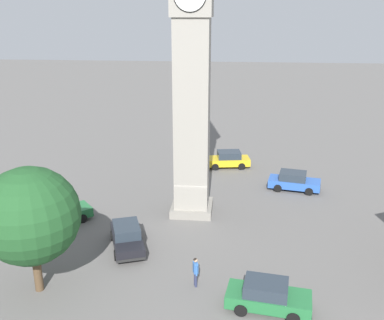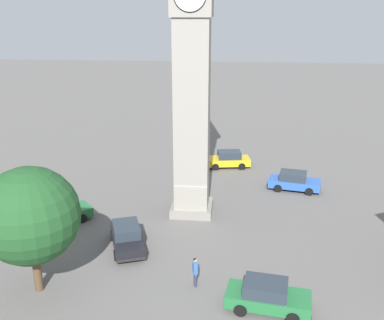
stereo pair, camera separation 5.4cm
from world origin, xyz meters
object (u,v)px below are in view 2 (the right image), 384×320
Objects in this scene: pedestrian at (195,269)px; tree at (30,216)px; car_white_side at (127,237)px; car_red_corner at (294,181)px; car_blue_kerb at (228,159)px; car_black_far at (60,213)px; clock_tower at (192,13)px; car_silver_kerb at (267,296)px.

tree is (-8.15, -1.13, 3.29)m from pedestrian.
car_white_side is 5.80m from pedestrian.
car_blue_kerb is at bearing 137.33° from car_red_corner.
tree is (1.80, -7.55, 3.54)m from car_black_far.
clock_tower is 17.55m from car_silver_kerb.
pedestrian is 0.25× the size of tree.
car_silver_kerb is 0.97× the size of car_white_side.
car_blue_kerb is 0.64× the size of tree.
car_white_side is (-11.38, -10.49, 0.00)m from car_red_corner.
tree is (-11.84, 0.46, 3.54)m from car_silver_kerb.
car_blue_kerb is 16.98m from car_black_far.
car_silver_kerb is 4.02m from pedestrian.
clock_tower is 14.61m from car_white_side.
pedestrian reaches higher than car_red_corner.
car_blue_kerb is 1.02× the size of car_black_far.
clock_tower is 16.60m from car_blue_kerb.
car_blue_kerb is 0.98× the size of car_white_side.
clock_tower is 5.54× the size of car_black_far.
car_blue_kerb is 7.48m from car_red_corner.
tree reaches higher than car_black_far.
car_red_corner is 0.98× the size of car_white_side.
car_silver_kerb is 1.02× the size of car_black_far.
car_silver_kerb is at bearing -32.02° from car_white_side.
clock_tower is at bearing -148.11° from car_red_corner.
car_black_far is (-11.27, -12.71, 0.00)m from car_blue_kerb.
car_black_far is at bearing -131.57° from car_blue_kerb.
car_blue_kerb and car_black_far have the same top height.
car_red_corner is (7.89, 4.91, -13.04)m from clock_tower.
car_silver_kerb is at bearing -2.21° from tree.
pedestrian is at bearing 156.73° from car_silver_kerb.
car_white_side is (-5.88, -15.55, 0.00)m from car_blue_kerb.
clock_tower is at bearing 57.98° from car_white_side.
car_black_far is (-13.64, 8.01, 0.00)m from car_silver_kerb.
car_blue_kerb and car_white_side have the same top height.
pedestrian reaches higher than car_white_side.
pedestrian is (9.95, -6.42, 0.25)m from car_black_far.
car_blue_kerb is at bearing 86.05° from pedestrian.
car_blue_kerb is at bearing 96.52° from car_silver_kerb.
car_blue_kerb is 16.63m from car_white_side.
car_black_far is 2.51× the size of pedestrian.
car_red_corner and car_white_side have the same top height.
tree is (-7.08, -10.28, -9.50)m from clock_tower.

